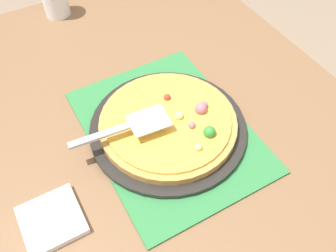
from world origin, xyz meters
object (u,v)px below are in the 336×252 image
object	(u,v)px
pizza_server	(128,126)
napkin_stack	(52,220)
pizza	(169,123)
pizza_pan	(168,128)

from	to	relation	value
pizza_server	napkin_stack	world-z (taller)	pizza_server
pizza	pizza_server	bearing A→B (deg)	-95.44
pizza_pan	pizza	bearing A→B (deg)	59.81
napkin_stack	pizza_server	bearing A→B (deg)	113.81
pizza	pizza_server	distance (m)	0.11
pizza_pan	pizza	distance (m)	0.02
pizza_pan	napkin_stack	size ratio (longest dim) A/B	3.17
pizza	pizza_server	xyz separation A→B (m)	(-0.01, -0.10, 0.04)
pizza_pan	napkin_stack	xyz separation A→B (m)	(0.09, -0.32, -0.01)
pizza	napkin_stack	bearing A→B (deg)	-74.52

